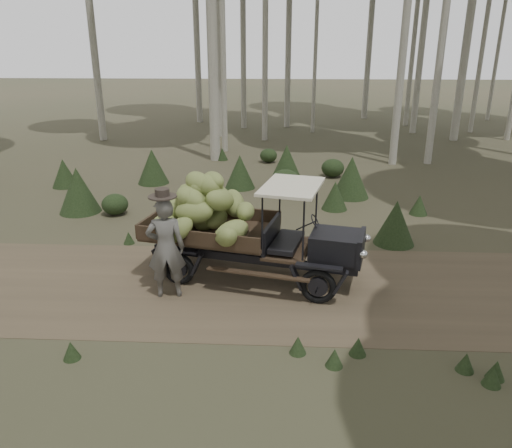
# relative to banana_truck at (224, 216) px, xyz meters

# --- Properties ---
(ground) EXTENTS (120.00, 120.00, 0.00)m
(ground) POSITION_rel_banana_truck_xyz_m (-0.90, -0.57, -1.29)
(ground) COLOR #473D2B
(ground) RESTS_ON ground
(dirt_track) EXTENTS (70.00, 4.00, 0.01)m
(dirt_track) POSITION_rel_banana_truck_xyz_m (-0.90, -0.57, -1.29)
(dirt_track) COLOR brown
(dirt_track) RESTS_ON ground
(banana_truck) EXTENTS (4.64, 2.55, 2.23)m
(banana_truck) POSITION_rel_banana_truck_xyz_m (0.00, 0.00, 0.00)
(banana_truck) COLOR black
(banana_truck) RESTS_ON ground
(farmer) EXTENTS (0.78, 0.60, 2.13)m
(farmer) POSITION_rel_banana_truck_xyz_m (-0.99, -0.96, -0.29)
(farmer) COLOR #55534E
(farmer) RESTS_ON ground
(undergrowth) EXTENTS (23.37, 23.24, 1.36)m
(undergrowth) POSITION_rel_banana_truck_xyz_m (-2.26, -0.55, -0.75)
(undergrowth) COLOR #233319
(undergrowth) RESTS_ON ground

